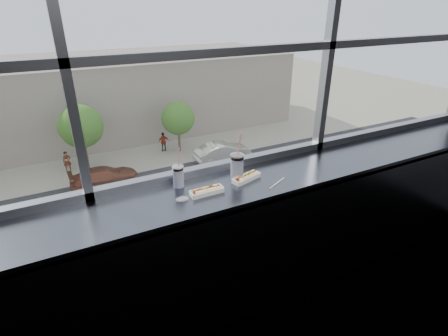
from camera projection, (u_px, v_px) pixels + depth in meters
name	position (u px, v px, depth m)	size (l,w,h in m)	color
wall_back_lower	(220.00, 226.00, 3.04)	(6.00, 6.00, 0.00)	black
window_glass	(218.00, 4.00, 2.30)	(6.00, 6.00, 0.00)	silver
window_mullions	(219.00, 4.00, 2.29)	(6.00, 0.08, 2.40)	gray
counter	(237.00, 187.00, 2.59)	(6.00, 0.55, 0.06)	#565963
counter_fascia	(252.00, 262.00, 2.61)	(6.00, 0.04, 1.04)	#565963
hotdog_tray_left	(207.00, 191.00, 2.43)	(0.24, 0.08, 0.06)	white
hotdog_tray_right	(246.00, 177.00, 2.62)	(0.25, 0.14, 0.06)	white
soda_cup_left	(178.00, 175.00, 2.50)	(0.08, 0.08, 0.31)	white
soda_cup_right	(237.00, 166.00, 2.60)	(0.10, 0.10, 0.38)	white
loose_straw	(277.00, 183.00, 2.58)	(0.01, 0.01, 0.21)	white
wrapper	(182.00, 199.00, 2.36)	(0.10, 0.07, 0.02)	silver
plaza_ground	(62.00, 122.00, 42.91)	(120.00, 120.00, 0.00)	gray
street_asphalt	(91.00, 215.00, 24.04)	(80.00, 10.00, 0.06)	black
far_sidewalk	(77.00, 170.00, 30.47)	(80.00, 6.00, 0.04)	gray
far_building	(59.00, 100.00, 36.78)	(50.00, 14.00, 8.00)	gray
car_far_c	(222.00, 149.00, 31.80)	(6.90, 2.88, 2.30)	beige
car_near_d	(218.00, 200.00, 23.55)	(6.91, 2.88, 2.30)	silver
car_near_c	(71.00, 242.00, 19.79)	(5.58, 2.32, 1.86)	maroon
car_near_e	(291.00, 183.00, 26.18)	(5.98, 2.49, 1.99)	#3B4EB2
car_far_b	(104.00, 174.00, 27.53)	(6.05, 2.52, 2.02)	brown
pedestrian_d	(163.00, 140.00, 33.89)	(1.02, 0.77, 2.31)	#66605B
pedestrian_b	(67.00, 159.00, 29.92)	(0.95, 0.71, 2.13)	#66605B
tree_center	(81.00, 126.00, 29.20)	(3.68, 3.68, 5.75)	#47382B
tree_right	(178.00, 118.00, 32.99)	(3.17, 3.17, 4.95)	#47382B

